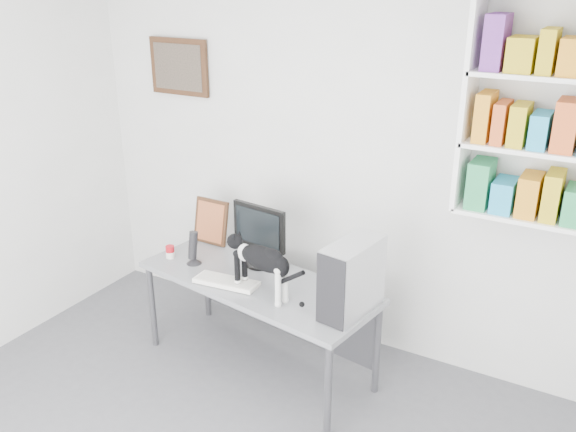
{
  "coord_description": "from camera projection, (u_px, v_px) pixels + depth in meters",
  "views": [
    {
      "loc": [
        1.72,
        -1.68,
        2.57
      ],
      "look_at": [
        -0.11,
        1.53,
        1.08
      ],
      "focal_mm": 38.0,
      "sensor_mm": 36.0,
      "label": 1
    }
  ],
  "objects": [
    {
      "name": "speaker",
      "position": [
        193.0,
        247.0,
        4.18
      ],
      "size": [
        0.13,
        0.13,
        0.25
      ],
      "primitive_type": "cylinder",
      "rotation": [
        0.0,
        0.0,
        -0.28
      ],
      "color": "black",
      "rests_on": "desk"
    },
    {
      "name": "desk",
      "position": [
        258.0,
        324.0,
        4.13
      ],
      "size": [
        1.72,
        0.88,
        0.68
      ],
      "primitive_type": "cube",
      "rotation": [
        0.0,
        0.0,
        -0.16
      ],
      "color": "gray",
      "rests_on": "room"
    },
    {
      "name": "leaning_print",
      "position": [
        211.0,
        221.0,
        4.5
      ],
      "size": [
        0.28,
        0.11,
        0.35
      ],
      "primitive_type": "cube",
      "rotation": [
        0.0,
        0.0,
        -0.01
      ],
      "color": "#492917",
      "rests_on": "desk"
    },
    {
      "name": "cat",
      "position": [
        262.0,
        270.0,
        3.75
      ],
      "size": [
        0.58,
        0.26,
        0.35
      ],
      "primitive_type": null,
      "rotation": [
        0.0,
        0.0,
        -0.2
      ],
      "color": "black",
      "rests_on": "desk"
    },
    {
      "name": "pc_tower",
      "position": [
        352.0,
        278.0,
        3.56
      ],
      "size": [
        0.26,
        0.47,
        0.44
      ],
      "primitive_type": "cube",
      "rotation": [
        0.0,
        0.0,
        -0.14
      ],
      "color": "#B6B6BB",
      "rests_on": "desk"
    },
    {
      "name": "wall_art",
      "position": [
        179.0,
        67.0,
        4.57
      ],
      "size": [
        0.52,
        0.04,
        0.42
      ],
      "primitive_type": "cube",
      "color": "#492917",
      "rests_on": "room"
    },
    {
      "name": "soup_can",
      "position": [
        170.0,
        252.0,
        4.3
      ],
      "size": [
        0.06,
        0.06,
        0.09
      ],
      "primitive_type": "cylinder",
      "rotation": [
        0.0,
        0.0,
        -0.06
      ],
      "color": "#B40F18",
      "rests_on": "desk"
    },
    {
      "name": "room",
      "position": [
        133.0,
        278.0,
        2.59
      ],
      "size": [
        4.01,
        4.01,
        2.7
      ],
      "color": "#59595E",
      "rests_on": "ground"
    },
    {
      "name": "keyboard",
      "position": [
        227.0,
        282.0,
        3.95
      ],
      "size": [
        0.44,
        0.21,
        0.03
      ],
      "primitive_type": "cube",
      "rotation": [
        0.0,
        0.0,
        0.11
      ],
      "color": "white",
      "rests_on": "desk"
    },
    {
      "name": "monitor",
      "position": [
        260.0,
        235.0,
        4.12
      ],
      "size": [
        0.44,
        0.25,
        0.45
      ],
      "primitive_type": "cube",
      "rotation": [
        0.0,
        0.0,
        -0.12
      ],
      "color": "black",
      "rests_on": "desk"
    },
    {
      "name": "bookshelf",
      "position": [
        562.0,
        115.0,
        3.26
      ],
      "size": [
        1.03,
        0.28,
        1.24
      ],
      "primitive_type": "cube",
      "color": "white",
      "rests_on": "room"
    }
  ]
}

